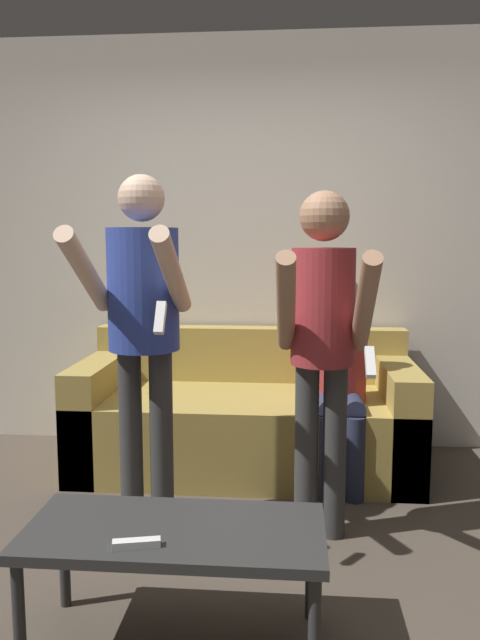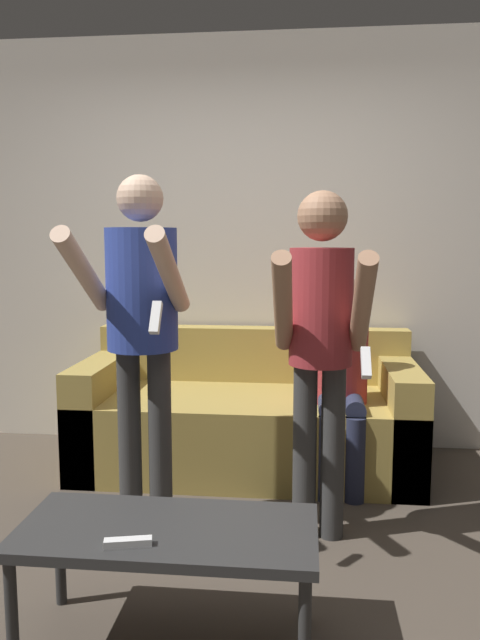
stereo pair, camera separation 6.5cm
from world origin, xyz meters
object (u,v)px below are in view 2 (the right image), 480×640
object	(u,v)px
person_standing_left	(141,313)
remote_on_table	(128,542)
couch	(248,420)
person_seated	(341,369)
person_standing_right	(321,331)
coffee_table	(168,539)

from	to	relation	value
person_standing_left	remote_on_table	size ratio (longest dim) A/B	10.87
couch	person_seated	world-z (taller)	person_seated
person_standing_left	remote_on_table	xyz separation A→B (m)	(0.21, -0.98, -0.61)
person_standing_right	person_seated	size ratio (longest dim) A/B	1.34
coffee_table	remote_on_table	world-z (taller)	remote_on_table
person_standing_right	remote_on_table	size ratio (longest dim) A/B	10.37
person_standing_left	coffee_table	xyz separation A→B (m)	(0.30, -0.83, -0.67)
person_standing_right	coffee_table	bearing A→B (deg)	-122.08
person_standing_left	remote_on_table	world-z (taller)	person_standing_left
couch	remote_on_table	xyz separation A→B (m)	(-0.20, -1.88, 0.15)
person_standing_left	coffee_table	distance (m)	1.11
coffee_table	person_standing_right	bearing A→B (deg)	57.92
couch	person_seated	size ratio (longest dim) A/B	1.68
couch	person_standing_right	bearing A→B (deg)	-65.37
couch	remote_on_table	world-z (taller)	couch
person_standing_left	person_seated	distance (m)	1.23
couch	coffee_table	xyz separation A→B (m)	(-0.11, -1.73, 0.09)
person_seated	person_standing_left	bearing A→B (deg)	-144.33
remote_on_table	coffee_table	bearing A→B (deg)	57.12
couch	remote_on_table	size ratio (longest dim) A/B	13.02
person_standing_right	remote_on_table	xyz separation A→B (m)	(-0.62, -0.98, -0.54)
person_standing_right	person_seated	xyz separation A→B (m)	(0.13, 0.69, -0.31)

